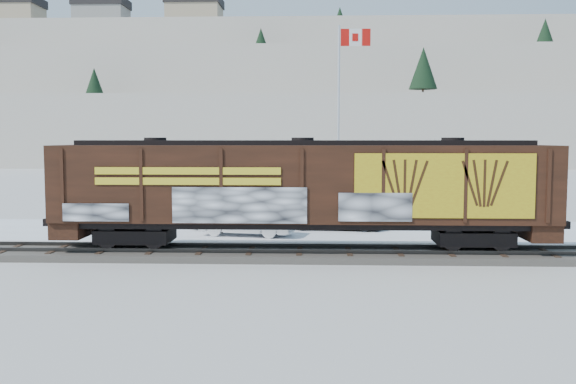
{
  "coord_description": "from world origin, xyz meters",
  "views": [
    {
      "loc": [
        2.55,
        -26.02,
        4.85
      ],
      "look_at": [
        1.4,
        3.0,
        2.42
      ],
      "focal_mm": 40.0,
      "sensor_mm": 36.0,
      "label": 1
    }
  ],
  "objects_px": {
    "car_silver": "(230,212)",
    "car_dark": "(333,214)",
    "hopper_railcar": "(303,187)",
    "flagpole": "(340,149)",
    "car_white": "(247,220)"
  },
  "relations": [
    {
      "from": "flagpole",
      "to": "car_dark",
      "type": "relative_size",
      "value": 2.14
    },
    {
      "from": "car_silver",
      "to": "car_dark",
      "type": "distance_m",
      "value": 5.61
    },
    {
      "from": "hopper_railcar",
      "to": "car_dark",
      "type": "relative_size",
      "value": 3.74
    },
    {
      "from": "flagpole",
      "to": "car_silver",
      "type": "height_order",
      "value": "flagpole"
    },
    {
      "from": "flagpole",
      "to": "car_white",
      "type": "xyz_separation_m",
      "value": [
        -4.9,
        -6.82,
        -3.42
      ]
    },
    {
      "from": "car_silver",
      "to": "car_white",
      "type": "bearing_deg",
      "value": -178.25
    },
    {
      "from": "hopper_railcar",
      "to": "car_dark",
      "type": "distance_m",
      "value": 8.44
    },
    {
      "from": "flagpole",
      "to": "car_dark",
      "type": "height_order",
      "value": "flagpole"
    },
    {
      "from": "hopper_railcar",
      "to": "car_dark",
      "type": "bearing_deg",
      "value": 79.36
    },
    {
      "from": "car_white",
      "to": "car_dark",
      "type": "distance_m",
      "value": 5.05
    },
    {
      "from": "hopper_railcar",
      "to": "car_silver",
      "type": "distance_m",
      "value": 9.64
    },
    {
      "from": "hopper_railcar",
      "to": "car_white",
      "type": "distance_m",
      "value": 6.57
    },
    {
      "from": "flagpole",
      "to": "car_white",
      "type": "distance_m",
      "value": 9.07
    },
    {
      "from": "hopper_railcar",
      "to": "car_silver",
      "type": "height_order",
      "value": "hopper_railcar"
    },
    {
      "from": "flagpole",
      "to": "car_silver",
      "type": "distance_m",
      "value": 7.99
    }
  ]
}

